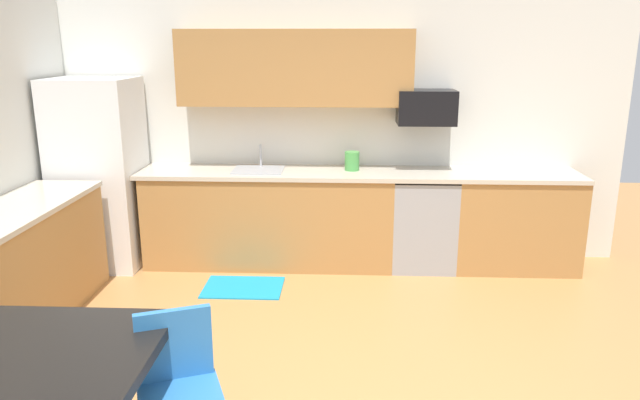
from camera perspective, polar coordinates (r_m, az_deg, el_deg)
ground_plane at (r=3.94m, az=-0.70°, el=-18.09°), size 12.00×12.00×0.00m
wall_back at (r=6.00m, az=0.73°, el=7.31°), size 5.80×0.10×2.70m
cabinet_run_back at (r=5.90m, az=-4.84°, el=-1.84°), size 2.39×0.60×0.90m
cabinet_run_back_right at (r=6.07m, az=18.01°, el=-2.05°), size 1.16×0.60×0.90m
cabinet_run_left at (r=5.09m, az=-27.12°, el=-6.27°), size 0.60×2.00×0.90m
countertop_back at (r=5.73m, az=0.60°, el=2.58°), size 4.80×0.64×0.04m
countertop_left at (r=4.95m, az=-27.76°, el=-1.18°), size 0.64×2.00×0.04m
upper_cabinets_back at (r=5.75m, az=-2.39°, el=12.46°), size 2.20×0.34×0.70m
refrigerator at (r=6.14m, az=-20.25°, el=2.34°), size 0.76×0.70×1.81m
oven_range at (r=5.90m, az=9.71°, el=-1.97°), size 0.60×0.60×0.91m
microwave at (r=5.78m, az=10.07°, el=8.69°), size 0.54×0.36×0.32m
sink_basin at (r=5.80m, az=-5.88°, el=2.24°), size 0.48×0.40×0.14m
sink_faucet at (r=5.94m, az=-5.67°, el=4.13°), size 0.02×0.02×0.24m
dining_table at (r=3.24m, az=-27.70°, el=-13.35°), size 1.40×0.90×0.77m
chair_near_table at (r=3.19m, az=-13.32°, el=-16.58°), size 0.52×0.52×0.85m
floor_mat at (r=5.47m, az=-7.32°, el=-8.24°), size 0.70×0.50×0.01m
kettle at (r=5.76m, az=3.06°, el=3.63°), size 0.14×0.14×0.20m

